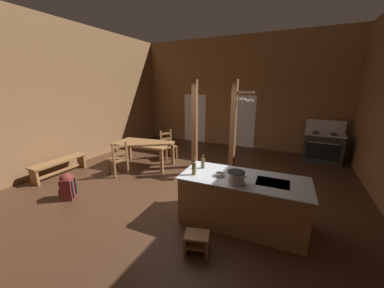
% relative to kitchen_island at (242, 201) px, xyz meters
% --- Properties ---
extents(ground_plane, '(8.68, 9.55, 0.10)m').
position_rel_kitchen_island_xyz_m(ground_plane, '(-1.52, 0.70, -0.49)').
color(ground_plane, '#422819').
extents(wall_back, '(8.68, 0.14, 4.23)m').
position_rel_kitchen_island_xyz_m(wall_back, '(-1.52, 5.14, 1.68)').
color(wall_back, brown).
rests_on(wall_back, ground_plane).
extents(wall_left, '(0.14, 9.55, 4.23)m').
position_rel_kitchen_island_xyz_m(wall_left, '(-5.54, 0.70, 1.68)').
color(wall_left, brown).
rests_on(wall_left, ground_plane).
extents(glazed_door_back_left, '(1.00, 0.01, 2.05)m').
position_rel_kitchen_island_xyz_m(glazed_door_back_left, '(-3.30, 5.07, 0.58)').
color(glazed_door_back_left, white).
rests_on(glazed_door_back_left, ground_plane).
extents(glazed_panel_back_right, '(0.84, 0.01, 2.05)m').
position_rel_kitchen_island_xyz_m(glazed_panel_back_right, '(-1.13, 5.07, 0.58)').
color(glazed_panel_back_right, white).
rests_on(glazed_panel_back_right, ground_plane).
extents(kitchen_island, '(2.20, 1.05, 0.88)m').
position_rel_kitchen_island_xyz_m(kitchen_island, '(0.00, 0.00, 0.00)').
color(kitchen_island, olive).
rests_on(kitchen_island, ground_plane).
extents(stove_range, '(1.18, 0.87, 1.32)m').
position_rel_kitchen_island_xyz_m(stove_range, '(1.60, 4.45, 0.04)').
color(stove_range, '#2E2E2E').
rests_on(stove_range, ground_plane).
extents(support_post_with_pot_rack, '(0.59, 0.22, 2.58)m').
position_rel_kitchen_island_xyz_m(support_post_with_pot_rack, '(-0.80, 2.26, 0.94)').
color(support_post_with_pot_rack, brown).
rests_on(support_post_with_pot_rack, ground_plane).
extents(support_post_center, '(0.14, 0.14, 2.58)m').
position_rel_kitchen_island_xyz_m(support_post_center, '(-1.94, 2.16, 0.85)').
color(support_post_center, brown).
rests_on(support_post_center, ground_plane).
extents(step_stool, '(0.42, 0.37, 0.30)m').
position_rel_kitchen_island_xyz_m(step_stool, '(-0.43, -1.00, -0.26)').
color(step_stool, brown).
rests_on(step_stool, ground_plane).
extents(dining_table, '(1.80, 1.11, 0.74)m').
position_rel_kitchen_island_xyz_m(dining_table, '(-3.41, 1.60, 0.21)').
color(dining_table, olive).
rests_on(dining_table, ground_plane).
extents(ladderback_chair_near_window, '(0.60, 0.60, 0.95)m').
position_rel_kitchen_island_xyz_m(ladderback_chair_near_window, '(-3.12, 2.52, 0.01)').
color(ladderback_chair_near_window, brown).
rests_on(ladderback_chair_near_window, ground_plane).
extents(ladderback_chair_by_post, '(0.56, 0.56, 0.95)m').
position_rel_kitchen_island_xyz_m(ladderback_chair_by_post, '(-3.60, 0.71, 0.01)').
color(ladderback_chair_by_post, brown).
rests_on(ladderback_chair_by_post, ground_plane).
extents(bench_along_left_wall, '(0.37, 1.46, 0.44)m').
position_rel_kitchen_island_xyz_m(bench_along_left_wall, '(-5.04, -0.04, -0.13)').
color(bench_along_left_wall, olive).
rests_on(bench_along_left_wall, ground_plane).
extents(backpack, '(0.39, 0.39, 0.60)m').
position_rel_kitchen_island_xyz_m(backpack, '(-3.64, -0.79, -0.13)').
color(backpack, maroon).
rests_on(backpack, ground_plane).
extents(stockpot_on_counter, '(0.35, 0.29, 0.21)m').
position_rel_kitchen_island_xyz_m(stockpot_on_counter, '(-0.07, -0.28, 0.55)').
color(stockpot_on_counter, '#B7BABF').
rests_on(stockpot_on_counter, kitchen_island).
extents(mixing_bowl_on_counter, '(0.17, 0.17, 0.06)m').
position_rel_kitchen_island_xyz_m(mixing_bowl_on_counter, '(-0.40, -0.11, 0.47)').
color(mixing_bowl_on_counter, '#B2A893').
rests_on(mixing_bowl_on_counter, kitchen_island).
extents(bottle_tall_on_counter, '(0.07, 0.07, 0.26)m').
position_rel_kitchen_island_xyz_m(bottle_tall_on_counter, '(-0.81, 0.11, 0.54)').
color(bottle_tall_on_counter, brown).
rests_on(bottle_tall_on_counter, kitchen_island).
extents(bottle_short_on_counter, '(0.08, 0.08, 0.31)m').
position_rel_kitchen_island_xyz_m(bottle_short_on_counter, '(-0.83, -0.25, 0.56)').
color(bottle_short_on_counter, brown).
rests_on(bottle_short_on_counter, kitchen_island).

